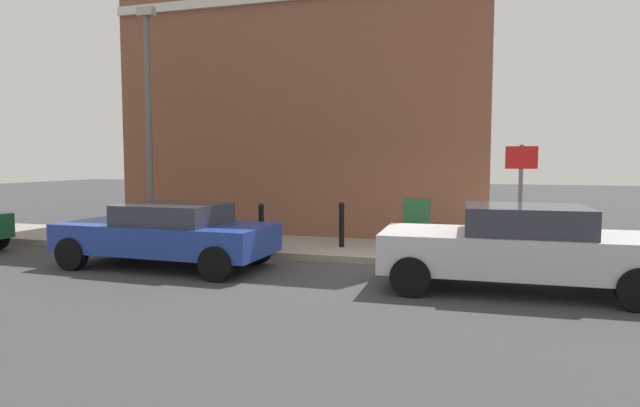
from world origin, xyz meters
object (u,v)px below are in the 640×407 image
at_px(bollard_near_cabinet, 342,223).
at_px(bollard_far_kerb, 261,225).
at_px(car_blue, 168,233).
at_px(lamppost, 149,114).
at_px(utility_cabinet, 417,227).
at_px(car_silver, 517,247).
at_px(street_sign, 521,185).

height_order(bollard_near_cabinet, bollard_far_kerb, same).
relative_size(car_blue, lamppost, 0.76).
bearing_deg(bollard_near_cabinet, utility_cabinet, -93.32).
bearing_deg(car_silver, bollard_near_cabinet, -36.95).
bearing_deg(car_silver, car_blue, -1.87).
relative_size(bollard_far_kerb, street_sign, 0.45).
relative_size(car_silver, bollard_far_kerb, 4.21).
relative_size(utility_cabinet, lamppost, 0.20).
relative_size(utility_cabinet, bollard_near_cabinet, 1.11).
relative_size(car_blue, bollard_near_cabinet, 4.17).
distance_m(car_blue, street_sign, 7.05).
xyz_separation_m(bollard_far_kerb, street_sign, (0.23, -5.41, 0.96)).
bearing_deg(car_silver, lamppost, -17.01).
distance_m(car_silver, utility_cabinet, 3.15).
xyz_separation_m(car_blue, utility_cabinet, (2.46, -4.65, -0.00)).
height_order(car_blue, bollard_far_kerb, car_blue).
relative_size(car_silver, utility_cabinet, 3.81).
bearing_deg(car_blue, utility_cabinet, -150.72).
distance_m(car_blue, bollard_near_cabinet, 3.89).
distance_m(car_blue, utility_cabinet, 5.26).
height_order(bollard_near_cabinet, street_sign, street_sign).
bearing_deg(lamppost, car_silver, -105.38).
distance_m(car_silver, street_sign, 2.13).
bearing_deg(street_sign, utility_cabinet, 74.35).
distance_m(car_blue, lamppost, 4.02).
bearing_deg(car_blue, street_sign, -163.01).
bearing_deg(utility_cabinet, car_silver, -142.17).
distance_m(bollard_near_cabinet, street_sign, 3.98).
xyz_separation_m(bollard_near_cabinet, street_sign, (-0.68, -3.80, 0.96)).
distance_m(bollard_far_kerb, lamppost, 4.25).
distance_m(utility_cabinet, bollard_far_kerb, 3.43).
bearing_deg(lamppost, utility_cabinet, -88.81).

